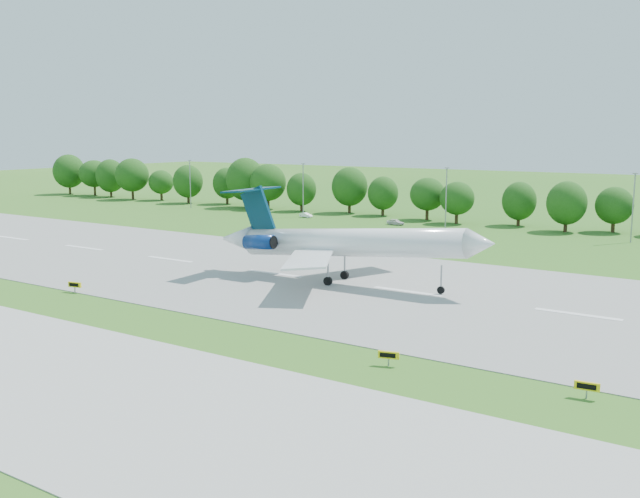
{
  "coord_description": "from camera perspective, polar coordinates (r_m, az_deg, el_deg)",
  "views": [
    {
      "loc": [
        37.61,
        -51.08,
        19.08
      ],
      "look_at": [
        -8.07,
        18.0,
        5.51
      ],
      "focal_mm": 40.0,
      "sensor_mm": 36.0,
      "label": 1
    }
  ],
  "objects": [
    {
      "name": "service_vehicle_a",
      "position": [
        161.98,
        -1.14,
        2.73
      ],
      "size": [
        3.35,
        1.56,
        1.06
      ],
      "primitive_type": "imported",
      "rotation": [
        0.0,
        0.0,
        1.43
      ],
      "color": "white",
      "rests_on": "ground"
    },
    {
      "name": "taxi_sign_left",
      "position": [
        90.77,
        -19.03,
        -2.73
      ],
      "size": [
        1.84,
        0.57,
        1.29
      ],
      "rotation": [
        0.0,
        0.0,
        0.2
      ],
      "color": "gray",
      "rests_on": "ground"
    },
    {
      "name": "service_vehicle_b",
      "position": [
        149.38,
        6.05,
        2.16
      ],
      "size": [
        3.84,
        1.8,
        1.27
      ],
      "primitive_type": "imported",
      "rotation": [
        0.0,
        0.0,
        1.49
      ],
      "color": "silver",
      "rests_on": "ground"
    },
    {
      "name": "taxiway",
      "position": [
        53.58,
        -14.49,
        -11.82
      ],
      "size": [
        400.0,
        23.0,
        0.08
      ],
      "primitive_type": "cube",
      "color": "#ADADA8",
      "rests_on": "ground"
    },
    {
      "name": "airliner",
      "position": [
        90.68,
        1.39,
        0.63
      ],
      "size": [
        38.79,
        28.15,
        12.0
      ],
      "rotation": [
        0.0,
        -0.07,
        0.06
      ],
      "color": "white",
      "rests_on": "ground"
    },
    {
      "name": "taxi_sign_right",
      "position": [
        55.9,
        20.58,
        -10.26
      ],
      "size": [
        1.8,
        0.39,
        1.26
      ],
      "rotation": [
        0.0,
        0.0,
        0.1
      ],
      "color": "gray",
      "rests_on": "ground"
    },
    {
      "name": "taxi_sign_centre",
      "position": [
        59.63,
        5.51,
        -8.46
      ],
      "size": [
        1.76,
        0.7,
        1.25
      ],
      "rotation": [
        0.0,
        0.0,
        0.29
      ],
      "color": "gray",
      "rests_on": "ground"
    },
    {
      "name": "tree_line",
      "position": [
        148.5,
        18.72,
        3.84
      ],
      "size": [
        288.4,
        8.4,
        10.4
      ],
      "color": "#382314",
      "rests_on": "ground"
    },
    {
      "name": "ground",
      "position": [
        66.24,
        -2.79,
        -7.45
      ],
      "size": [
        600.0,
        600.0,
        0.0
      ],
      "primitive_type": "plane",
      "color": "#266219",
      "rests_on": "ground"
    },
    {
      "name": "light_poles",
      "position": [
        139.58,
        16.67,
        3.68
      ],
      "size": [
        175.9,
        0.25,
        12.19
      ],
      "color": "gray",
      "rests_on": "ground"
    },
    {
      "name": "runway",
      "position": [
        86.98,
        7.01,
        -3.41
      ],
      "size": [
        400.0,
        45.0,
        0.08
      ],
      "primitive_type": "cube",
      "color": "gray",
      "rests_on": "ground"
    }
  ]
}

